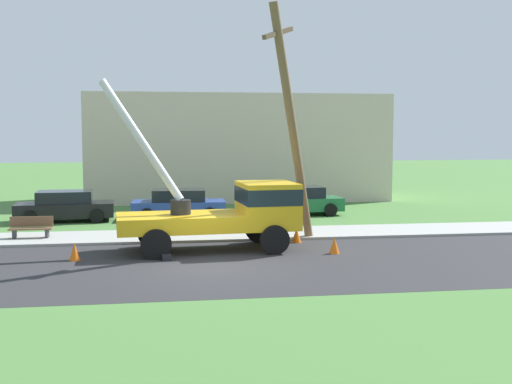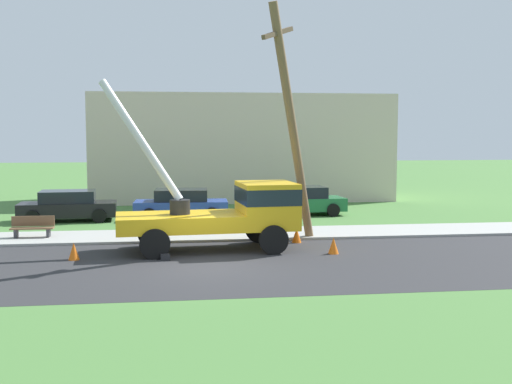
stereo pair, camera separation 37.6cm
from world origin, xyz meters
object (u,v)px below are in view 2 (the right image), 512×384
park_bench (33,228)px  parked_sedan_black (68,206)px  parked_sedan_green (300,201)px  utility_truck (231,210)px  parked_sedan_blue (181,204)px  traffic_cone_curbside (297,235)px  traffic_cone_ahead (333,246)px  traffic_cone_behind (74,251)px  leaning_utility_pole (292,123)px

park_bench → parked_sedan_black: bearing=84.1°
parked_sedan_black → parked_sedan_green: bearing=3.7°
utility_truck → parked_sedan_blue: 8.46m
traffic_cone_curbside → parked_sedan_green: bearing=77.6°
traffic_cone_ahead → traffic_cone_behind: (-8.59, 0.09, 0.00)m
parked_sedan_blue → park_bench: parked_sedan_blue is taller
parked_sedan_green → traffic_cone_behind: bearing=-133.2°
parked_sedan_blue → parked_sedan_green: bearing=6.5°
traffic_cone_curbside → parked_sedan_black: size_ratio=0.12×
utility_truck → leaning_utility_pole: leaning_utility_pole is taller
traffic_cone_curbside → park_bench: bearing=168.4°
traffic_cone_curbside → park_bench: park_bench is taller
traffic_cone_behind → traffic_cone_curbside: 8.10m
traffic_cone_behind → parked_sedan_blue: (3.61, 9.49, 0.43)m
leaning_utility_pole → parked_sedan_green: size_ratio=1.94×
traffic_cone_behind → parked_sedan_green: parked_sedan_green is taller
utility_truck → park_bench: utility_truck is taller
leaning_utility_pole → parked_sedan_green: (1.97, 7.96, -3.76)m
traffic_cone_ahead → parked_sedan_black: parked_sedan_black is taller
utility_truck → traffic_cone_ahead: (3.38, -1.30, -1.13)m
traffic_cone_ahead → leaning_utility_pole: bearing=114.1°
traffic_cone_ahead → parked_sedan_green: size_ratio=0.12×
traffic_cone_behind → parked_sedan_black: (-1.64, 9.45, 0.43)m
parked_sedan_black → parked_sedan_blue: size_ratio=1.01×
traffic_cone_ahead → parked_sedan_blue: bearing=117.5°
leaning_utility_pole → park_bench: size_ratio=5.45×
traffic_cone_behind → park_bench: 4.80m
parked_sedan_green → utility_truck: bearing=-115.7°
traffic_cone_curbside → parked_sedan_green: 8.12m
traffic_cone_behind → traffic_cone_curbside: bearing=16.1°
traffic_cone_behind → utility_truck: bearing=13.1°
traffic_cone_ahead → traffic_cone_behind: size_ratio=1.00×
traffic_cone_ahead → parked_sedan_blue: (-4.98, 9.58, 0.43)m
traffic_cone_curbside → parked_sedan_black: 11.86m
traffic_cone_ahead → traffic_cone_behind: bearing=179.4°
utility_truck → leaning_utility_pole: (2.35, 0.99, 3.06)m
leaning_utility_pole → parked_sedan_blue: bearing=118.5°
parked_sedan_black → traffic_cone_ahead: bearing=-43.0°
utility_truck → parked_sedan_blue: (-1.60, 8.28, -0.70)m
parked_sedan_blue → park_bench: bearing=-137.9°
traffic_cone_curbside → parked_sedan_black: (-9.42, 7.20, 0.43)m
parked_sedan_green → park_bench: size_ratio=2.81×
traffic_cone_behind → parked_sedan_black: bearing=99.8°
traffic_cone_ahead → traffic_cone_curbside: same height
parked_sedan_blue → park_bench: 7.78m
utility_truck → parked_sedan_green: 9.96m
utility_truck → parked_sedan_green: utility_truck is taller
traffic_cone_curbside → park_bench: 10.16m
parked_sedan_black → traffic_cone_behind: bearing=-80.2°
leaning_utility_pole → traffic_cone_behind: 8.92m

